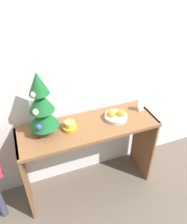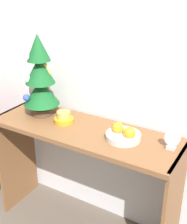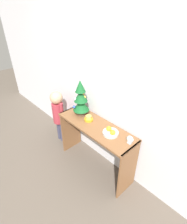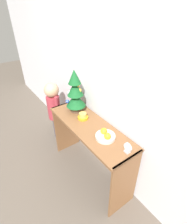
{
  "view_description": "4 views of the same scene",
  "coord_description": "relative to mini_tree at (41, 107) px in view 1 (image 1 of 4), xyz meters",
  "views": [
    {
      "loc": [
        -0.49,
        -1.2,
        2.02
      ],
      "look_at": [
        0.04,
        0.19,
        0.95
      ],
      "focal_mm": 35.0,
      "sensor_mm": 36.0,
      "label": 1
    },
    {
      "loc": [
        0.95,
        -1.26,
        1.71
      ],
      "look_at": [
        0.06,
        0.23,
        0.93
      ],
      "focal_mm": 50.0,
      "sensor_mm": 36.0,
      "label": 2
    },
    {
      "loc": [
        1.42,
        -1.17,
        2.27
      ],
      "look_at": [
        -0.07,
        0.24,
        0.98
      ],
      "focal_mm": 28.0,
      "sensor_mm": 36.0,
      "label": 3
    },
    {
      "loc": [
        1.32,
        -0.7,
        2.03
      ],
      "look_at": [
        0.06,
        0.22,
        1.02
      ],
      "focal_mm": 28.0,
      "sensor_mm": 36.0,
      "label": 4
    }
  ],
  "objects": [
    {
      "name": "ground_plane",
      "position": [
        0.37,
        -0.25,
        -1.07
      ],
      "size": [
        12.0,
        12.0,
        0.0
      ],
      "primitive_type": "plane",
      "color": "brown"
    },
    {
      "name": "fruit_bowl",
      "position": [
        0.64,
        -0.03,
        -0.23
      ],
      "size": [
        0.21,
        0.21,
        0.09
      ],
      "color": "#B7B2A8",
      "rests_on": "console_table"
    },
    {
      "name": "singing_bowl",
      "position": [
        0.21,
        -0.03,
        -0.23
      ],
      "size": [
        0.13,
        0.13,
        0.08
      ],
      "color": "#B78419",
      "rests_on": "console_table"
    },
    {
      "name": "desk_clock",
      "position": [
        0.92,
        0.0,
        -0.21
      ],
      "size": [
        0.09,
        0.04,
        0.11
      ],
      "color": "#B2B2B7",
      "rests_on": "console_table"
    },
    {
      "name": "console_table",
      "position": [
        0.37,
        -0.04,
        -0.45
      ],
      "size": [
        1.25,
        0.42,
        0.81
      ],
      "color": "brown",
      "rests_on": "ground_plane"
    },
    {
      "name": "back_wall",
      "position": [
        0.37,
        0.21,
        0.18
      ],
      "size": [
        7.0,
        0.05,
        2.5
      ],
      "primitive_type": "cube",
      "color": "silver",
      "rests_on": "ground_plane"
    },
    {
      "name": "mini_tree",
      "position": [
        0.0,
        0.0,
        0.0
      ],
      "size": [
        0.24,
        0.24,
        0.56
      ],
      "color": "#4C3828",
      "rests_on": "console_table"
    }
  ]
}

